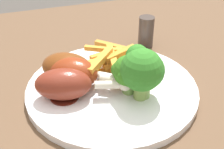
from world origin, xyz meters
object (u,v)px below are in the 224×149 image
Objects in this scene: broccoli_floret_front at (147,71)px; broccoli_floret_back at (130,72)px; broccoli_floret_middle at (142,69)px; chicken_drumstick_far at (67,84)px; chicken_drumstick_extra at (76,73)px; dinner_plate at (112,88)px; carrot_fries_pile at (120,61)px; chicken_drumstick_near at (70,69)px; pepper_shaker at (146,32)px.

broccoli_floret_back is at bearing -42.51° from broccoli_floret_front.
chicken_drumstick_far is at bearing -17.94° from broccoli_floret_middle.
broccoli_floret_back is 0.08m from chicken_drumstick_extra.
broccoli_floret_middle is 0.02m from broccoli_floret_back.
chicken_drumstick_far reaches higher than dinner_plate.
carrot_fries_pile is 0.96× the size of chicken_drumstick_far.
pepper_shaker is at bearing -152.31° from chicken_drumstick_near.
pepper_shaker is (-0.09, -0.09, 0.00)m from carrot_fries_pile.
chicken_drumstick_near is 0.19m from pepper_shaker.
chicken_drumstick_near is 1.01× the size of chicken_drumstick_extra.
carrot_fries_pile is 0.08m from chicken_drumstick_near.
broccoli_floret_back is at bearing 82.57° from carrot_fries_pile.
broccoli_floret_front is at bearing 65.51° from pepper_shaker.
dinner_plate is 1.97× the size of carrot_fries_pile.
broccoli_floret_middle is at bearing 63.23° from pepper_shaker.
pepper_shaker is at bearing -134.94° from carrot_fries_pile.
broccoli_floret_middle is 0.62× the size of chicken_drumstick_near.
chicken_drumstick_near is (0.09, -0.07, -0.03)m from broccoli_floret_middle.
dinner_plate is at bearing -49.65° from broccoli_floret_front.
broccoli_floret_back reaches higher than chicken_drumstick_near.
dinner_plate is 0.08m from broccoli_floret_front.
carrot_fries_pile is 0.12m from pepper_shaker.
chicken_drumstick_far reaches higher than carrot_fries_pile.
pepper_shaker is (-0.18, -0.13, -0.00)m from chicken_drumstick_far.
chicken_drumstick_far is at bearing -18.63° from broccoli_floret_front.
pepper_shaker is (-0.10, -0.15, -0.02)m from broccoli_floret_back.
chicken_drumstick_near and chicken_drumstick_far have the same top height.
carrot_fries_pile is at bearing -82.00° from broccoli_floret_front.
chicken_drumstick_near is 0.02m from chicken_drumstick_extra.
chicken_drumstick_near is (0.06, -0.03, 0.03)m from dinner_plate.
broccoli_floret_back reaches higher than carrot_fries_pile.
pepper_shaker is at bearing -144.50° from chicken_drumstick_far.
broccoli_floret_back reaches higher than chicken_drumstick_far.
broccoli_floret_front is 1.18× the size of pepper_shaker.
chicken_drumstick_extra is (0.08, 0.02, 0.01)m from carrot_fries_pile.
broccoli_floret_middle is at bearing -28.73° from broccoli_floret_front.
broccoli_floret_back is at bearing 168.12° from chicken_drumstick_far.
broccoli_floret_back is 0.49× the size of chicken_drumstick_extra.
chicken_drumstick_far is at bearing 73.01° from chicken_drumstick_near.
broccoli_floret_front is at bearing 140.79° from chicken_drumstick_near.
carrot_fries_pile is at bearing -166.17° from chicken_drumstick_extra.
chicken_drumstick_extra is at bearing 32.94° from pepper_shaker.
broccoli_floret_back is 0.18m from pepper_shaker.
pepper_shaker is at bearing -132.46° from dinner_plate.
broccoli_floret_middle reaches higher than broccoli_floret_back.
carrot_fries_pile is 1.09× the size of chicken_drumstick_extra.
chicken_drumstick_far is at bearing 35.50° from pepper_shaker.
carrot_fries_pile is at bearing -178.47° from chicken_drumstick_near.
chicken_drumstick_extra is 0.20m from pepper_shaker.
dinner_plate is 0.05m from carrot_fries_pile.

